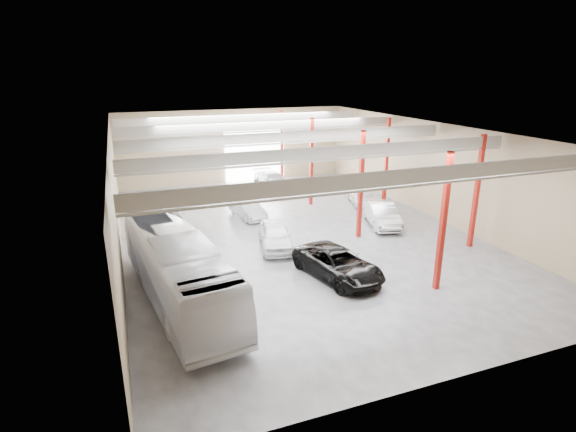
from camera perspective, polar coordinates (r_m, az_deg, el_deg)
depot_shell at (r=29.56m, az=0.74°, el=7.19°), size 22.12×32.12×7.06m
coach_bus at (r=21.88m, az=-13.82°, el=-6.45°), size 4.36×12.26×3.34m
black_sedan at (r=24.03m, az=6.36°, el=-6.05°), size 3.73×6.02×1.55m
car_row_a at (r=27.84m, az=-1.62°, el=-2.46°), size 2.85×4.96×1.59m
car_row_b at (r=33.65m, az=-5.17°, el=0.95°), size 2.07×4.34×1.37m
car_row_c at (r=41.82m, az=-2.01°, el=4.53°), size 2.65×5.45×1.53m
car_right_near at (r=32.48m, az=11.78°, el=0.25°), size 3.02×5.26×1.64m
car_right_far at (r=37.42m, az=9.26°, el=2.59°), size 2.70×4.49×1.43m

